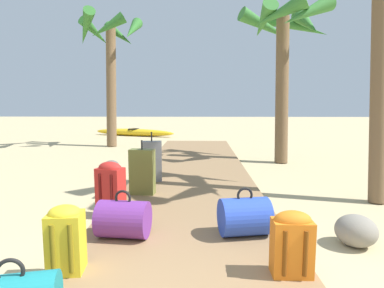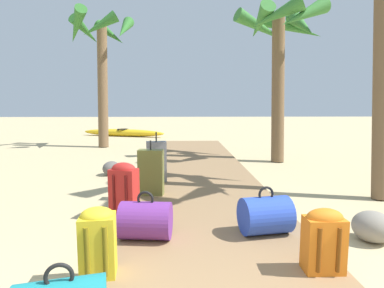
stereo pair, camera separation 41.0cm
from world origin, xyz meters
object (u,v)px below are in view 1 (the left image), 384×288
at_px(suitcase_olive, 142,172).
at_px(palm_tree_far_right, 286,38).
at_px(duffel_bag_blue, 244,216).
at_px(kayak, 134,132).
at_px(duffel_bag_purple, 123,219).
at_px(backpack_orange, 292,242).
at_px(backpack_red, 110,185).
at_px(suitcase_grey, 152,161).
at_px(palm_tree_far_left, 109,49).
at_px(backpack_yellow, 66,237).

height_order(suitcase_olive, palm_tree_far_right, palm_tree_far_right).
bearing_deg(duffel_bag_blue, kayak, 107.41).
bearing_deg(duffel_bag_purple, kayak, 101.35).
bearing_deg(backpack_orange, backpack_red, 141.18).
xyz_separation_m(duffel_bag_purple, backpack_orange, (1.46, -0.67, 0.08)).
relative_size(suitcase_grey, palm_tree_far_right, 0.22).
xyz_separation_m(backpack_red, duffel_bag_purple, (0.35, -0.79, -0.14)).
distance_m(backpack_red, palm_tree_far_left, 7.47).
xyz_separation_m(duffel_bag_blue, kayak, (-3.39, 10.81, -0.11)).
distance_m(duffel_bag_blue, duffel_bag_purple, 1.20).
bearing_deg(backpack_yellow, suitcase_grey, 85.89).
bearing_deg(backpack_orange, palm_tree_far_right, 76.74).
bearing_deg(suitcase_olive, duffel_bag_purple, -86.60).
height_order(duffel_bag_purple, backpack_yellow, backpack_yellow).
relative_size(suitcase_grey, duffel_bag_purple, 1.61).
relative_size(suitcase_olive, duffel_bag_purple, 1.52).
bearing_deg(backpack_red, backpack_orange, -38.82).
height_order(palm_tree_far_left, palm_tree_far_right, palm_tree_far_left).
bearing_deg(duffel_bag_purple, palm_tree_far_left, 106.34).
xyz_separation_m(suitcase_olive, backpack_yellow, (-0.20, -2.20, -0.05)).
height_order(suitcase_olive, duffel_bag_purple, suitcase_olive).
xyz_separation_m(backpack_red, kayak, (-1.84, 10.11, -0.24)).
xyz_separation_m(suitcase_grey, duffel_bag_blue, (1.27, -2.25, -0.15)).
bearing_deg(backpack_yellow, suitcase_olive, 84.86).
bearing_deg(backpack_yellow, palm_tree_far_right, 60.79).
bearing_deg(palm_tree_far_right, backpack_yellow, -119.21).
distance_m(suitcase_olive, palm_tree_far_left, 6.88).
bearing_deg(palm_tree_far_left, duffel_bag_purple, -73.66).
relative_size(backpack_red, kayak, 0.16).
height_order(suitcase_grey, palm_tree_far_left, palm_tree_far_left).
distance_m(palm_tree_far_right, kayak, 8.35).
bearing_deg(suitcase_grey, backpack_yellow, -94.11).
xyz_separation_m(suitcase_olive, kayak, (-2.10, 9.36, -0.25)).
height_order(backpack_yellow, backpack_orange, backpack_yellow).
height_order(backpack_red, suitcase_olive, suitcase_olive).
bearing_deg(backpack_red, suitcase_olive, 70.99).
bearing_deg(duffel_bag_blue, suitcase_olive, 131.82).
height_order(suitcase_olive, kayak, suitcase_olive).
bearing_deg(backpack_orange, suitcase_grey, 117.02).
distance_m(backpack_red, duffel_bag_blue, 1.70).
bearing_deg(kayak, backpack_red, -79.69).
height_order(backpack_red, duffel_bag_blue, backpack_red).
bearing_deg(duffel_bag_blue, backpack_orange, -71.16).
relative_size(backpack_yellow, palm_tree_far_left, 0.13).
height_order(backpack_red, palm_tree_far_left, palm_tree_far_left).
bearing_deg(duffel_bag_purple, suitcase_olive, 93.40).
height_order(backpack_red, palm_tree_far_right, palm_tree_far_right).
bearing_deg(suitcase_grey, kayak, 103.88).
height_order(duffel_bag_blue, palm_tree_far_left, palm_tree_far_left).
bearing_deg(backpack_red, duffel_bag_purple, -66.09).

